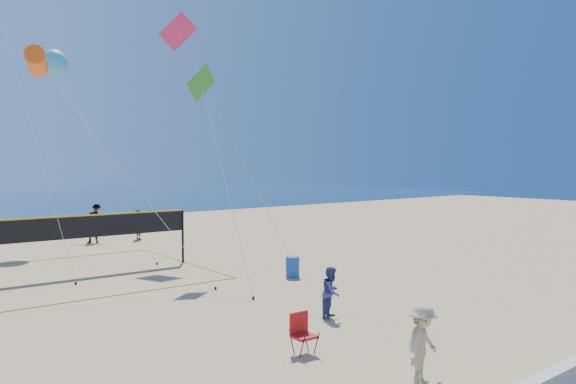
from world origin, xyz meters
TOP-DOWN VIEW (x-y plane):
  - bystander_a at (3.82, 3.77)m, footprint 0.89×0.81m
  - bystander_b at (1.90, -0.91)m, footprint 1.15×0.81m
  - far_person_1 at (3.86, 22.98)m, footprint 1.59×1.38m
  - far_person_2 at (6.42, 22.68)m, footprint 0.45×0.65m
  - far_person_4 at (6.42, 29.34)m, footprint 0.77×1.16m
  - camp_chair at (1.18, 1.98)m, footprint 0.54×0.66m
  - trash_barrel at (6.54, 8.84)m, footprint 0.61×0.61m
  - volleyball_net at (0.46, 14.58)m, footprint 9.17×9.03m
  - kite_2 at (-1.23, 14.24)m, footprint 4.99×6.32m
  - kite_4 at (4.65, 12.27)m, footprint 2.29×5.93m
  - kite_5 at (6.44, 17.26)m, footprint 3.16×6.73m
  - kite_7 at (2.26, 23.92)m, footprint 2.21×10.10m

SIDE VIEW (x-z plane):
  - trash_barrel at x=6.54m, z-range 0.00..0.80m
  - camp_chair at x=1.18m, z-range 0.01..1.07m
  - bystander_a at x=3.82m, z-range 0.00..1.47m
  - bystander_b at x=1.90m, z-range 0.00..1.61m
  - far_person_4 at x=6.42m, z-range 0.00..1.68m
  - far_person_2 at x=6.42m, z-range 0.00..1.71m
  - far_person_1 at x=3.86m, z-range 0.00..1.73m
  - volleyball_net at x=0.46m, z-range 0.44..2.82m
  - kite_4 at x=4.65m, z-range 3.05..11.63m
  - kite_2 at x=-1.23m, z-range 3.85..12.51m
  - kite_7 at x=2.26m, z-range 4.57..15.14m
  - kite_5 at x=6.44m, z-range 4.48..16.40m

